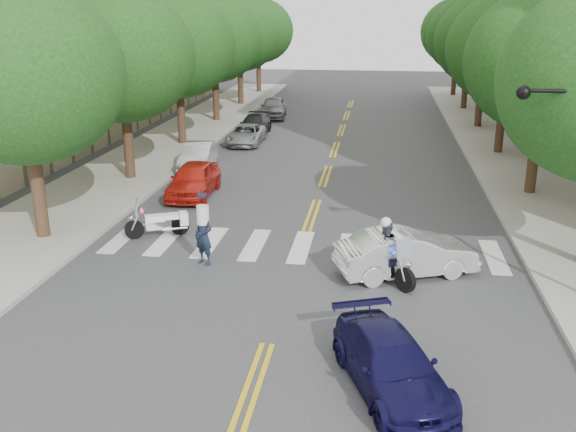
% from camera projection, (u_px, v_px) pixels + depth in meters
% --- Properties ---
extents(ground, '(140.00, 140.00, 0.00)m').
position_uv_depth(ground, '(267.00, 344.00, 15.11)').
color(ground, '#38383A').
rests_on(ground, ground).
extents(sidewalk_left, '(5.00, 60.00, 0.15)m').
position_uv_depth(sidewalk_left, '(171.00, 143.00, 37.07)').
color(sidewalk_left, '#9E9991').
rests_on(sidewalk_left, ground).
extents(sidewalk_right, '(5.00, 60.00, 0.15)m').
position_uv_depth(sidewalk_right, '(511.00, 153.00, 34.52)').
color(sidewalk_right, '#9E9991').
rests_on(sidewalk_right, ground).
extents(tree_l_0, '(6.40, 6.40, 8.45)m').
position_uv_depth(tree_l_0, '(24.00, 74.00, 20.22)').
color(tree_l_0, '#382316').
rests_on(tree_l_0, ground).
extents(tree_l_1, '(6.40, 6.40, 8.45)m').
position_uv_depth(tree_l_1, '(121.00, 56.00, 27.75)').
color(tree_l_1, '#382316').
rests_on(tree_l_1, ground).
extents(tree_l_2, '(6.40, 6.40, 8.45)m').
position_uv_depth(tree_l_2, '(178.00, 46.00, 35.28)').
color(tree_l_2, '#382316').
rests_on(tree_l_2, ground).
extents(tree_l_3, '(6.40, 6.40, 8.45)m').
position_uv_depth(tree_l_3, '(214.00, 39.00, 42.81)').
color(tree_l_3, '#382316').
rests_on(tree_l_3, ground).
extents(tree_l_4, '(6.40, 6.40, 8.45)m').
position_uv_depth(tree_l_4, '(239.00, 34.00, 50.34)').
color(tree_l_4, '#382316').
rests_on(tree_l_4, ground).
extents(tree_l_5, '(6.40, 6.40, 8.45)m').
position_uv_depth(tree_l_5, '(258.00, 31.00, 57.87)').
color(tree_l_5, '#382316').
rests_on(tree_l_5, ground).
extents(tree_r_1, '(6.40, 6.40, 8.45)m').
position_uv_depth(tree_r_1, '(545.00, 61.00, 25.39)').
color(tree_r_1, '#382316').
rests_on(tree_r_1, ground).
extents(tree_r_2, '(6.40, 6.40, 8.45)m').
position_uv_depth(tree_r_2, '(508.00, 48.00, 32.92)').
color(tree_r_2, '#382316').
rests_on(tree_r_2, ground).
extents(tree_r_3, '(6.40, 6.40, 8.45)m').
position_uv_depth(tree_r_3, '(485.00, 41.00, 40.45)').
color(tree_r_3, '#382316').
rests_on(tree_r_3, ground).
extents(tree_r_4, '(6.40, 6.40, 8.45)m').
position_uv_depth(tree_r_4, '(469.00, 36.00, 47.98)').
color(tree_r_4, '#382316').
rests_on(tree_r_4, ground).
extents(tree_r_5, '(6.40, 6.40, 8.45)m').
position_uv_depth(tree_r_5, '(458.00, 32.00, 55.51)').
color(tree_r_5, '#382316').
rests_on(tree_r_5, ground).
extents(motorcycle_police, '(1.79, 1.96, 1.95)m').
position_uv_depth(motorcycle_police, '(383.00, 253.00, 18.38)').
color(motorcycle_police, black).
rests_on(motorcycle_police, ground).
extents(motorcycle_parked, '(2.08, 1.16, 1.42)m').
position_uv_depth(motorcycle_parked, '(163.00, 222.00, 22.12)').
color(motorcycle_parked, black).
rests_on(motorcycle_parked, ground).
extents(officer_standing, '(0.78, 0.70, 1.80)m').
position_uv_depth(officer_standing, '(204.00, 236.00, 19.58)').
color(officer_standing, '#161E31').
rests_on(officer_standing, ground).
extents(convertible, '(4.40, 2.87, 1.37)m').
position_uv_depth(convertible, '(406.00, 253.00, 18.83)').
color(convertible, white).
rests_on(convertible, ground).
extents(sedan_blue, '(2.98, 4.33, 1.16)m').
position_uv_depth(sedan_blue, '(391.00, 364.00, 13.17)').
color(sedan_blue, '#0F0D37').
rests_on(sedan_blue, ground).
extents(parked_car_a, '(1.76, 4.19, 1.42)m').
position_uv_depth(parked_car_a, '(194.00, 179.00, 26.83)').
color(parked_car_a, red).
rests_on(parked_car_a, ground).
extents(parked_car_b, '(1.74, 4.03, 1.29)m').
position_uv_depth(parked_car_b, '(198.00, 156.00, 31.27)').
color(parked_car_b, '#BBBBBB').
rests_on(parked_car_b, ground).
extents(parked_car_c, '(1.92, 4.05, 1.12)m').
position_uv_depth(parked_car_c, '(246.00, 135.00, 37.07)').
color(parked_car_c, gray).
rests_on(parked_car_c, ground).
extents(parked_car_d, '(1.76, 4.22, 1.22)m').
position_uv_depth(parked_car_d, '(254.00, 125.00, 39.74)').
color(parked_car_d, black).
rests_on(parked_car_d, ground).
extents(parked_car_e, '(2.15, 4.49, 1.48)m').
position_uv_depth(parked_car_e, '(273.00, 107.00, 46.04)').
color(parked_car_e, gray).
rests_on(parked_car_e, ground).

